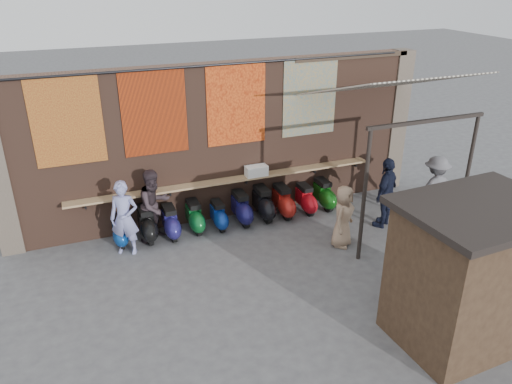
# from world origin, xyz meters

# --- Properties ---
(ground) EXTENTS (70.00, 70.00, 0.00)m
(ground) POSITION_xyz_m (0.00, 0.00, 0.00)
(ground) COLOR #474749
(ground) RESTS_ON ground
(brick_wall) EXTENTS (10.00, 0.40, 4.00)m
(brick_wall) POSITION_xyz_m (0.00, 2.70, 2.00)
(brick_wall) COLOR brown
(brick_wall) RESTS_ON ground
(pier_right) EXTENTS (0.50, 0.50, 4.00)m
(pier_right) POSITION_xyz_m (5.20, 2.70, 2.00)
(pier_right) COLOR #4C4238
(pier_right) RESTS_ON ground
(eating_counter) EXTENTS (8.00, 0.32, 0.05)m
(eating_counter) POSITION_xyz_m (0.00, 2.33, 1.10)
(eating_counter) COLOR #9E7A51
(eating_counter) RESTS_ON brick_wall
(shelf_box) EXTENTS (0.57, 0.28, 0.27)m
(shelf_box) POSITION_xyz_m (0.75, 2.30, 1.26)
(shelf_box) COLOR white
(shelf_box) RESTS_ON eating_counter
(tapestry_redgold) EXTENTS (1.50, 0.02, 2.00)m
(tapestry_redgold) POSITION_xyz_m (-3.60, 2.48, 3.00)
(tapestry_redgold) COLOR maroon
(tapestry_redgold) RESTS_ON brick_wall
(tapestry_sun) EXTENTS (1.50, 0.02, 2.00)m
(tapestry_sun) POSITION_xyz_m (-1.70, 2.48, 3.00)
(tapestry_sun) COLOR #DB3E0C
(tapestry_sun) RESTS_ON brick_wall
(tapestry_orange) EXTENTS (1.50, 0.02, 2.00)m
(tapestry_orange) POSITION_xyz_m (0.30, 2.48, 3.00)
(tapestry_orange) COLOR #D8551B
(tapestry_orange) RESTS_ON brick_wall
(tapestry_multi) EXTENTS (1.50, 0.02, 2.00)m
(tapestry_multi) POSITION_xyz_m (2.30, 2.48, 3.00)
(tapestry_multi) COLOR #26648D
(tapestry_multi) RESTS_ON brick_wall
(hang_rail) EXTENTS (9.50, 0.06, 0.06)m
(hang_rail) POSITION_xyz_m (0.00, 2.47, 3.98)
(hang_rail) COLOR black
(hang_rail) RESTS_ON brick_wall
(scooter_stool_0) EXTENTS (0.33, 0.74, 0.70)m
(scooter_stool_0) POSITION_xyz_m (-2.84, 2.04, 0.35)
(scooter_stool_0) COLOR navy
(scooter_stool_0) RESTS_ON ground
(scooter_stool_1) EXTENTS (0.39, 0.87, 0.83)m
(scooter_stool_1) POSITION_xyz_m (-2.18, 2.03, 0.42)
(scooter_stool_1) COLOR black
(scooter_stool_1) RESTS_ON ground
(scooter_stool_2) EXTENTS (0.37, 0.81, 0.77)m
(scooter_stool_2) POSITION_xyz_m (-1.63, 1.95, 0.39)
(scooter_stool_2) COLOR navy
(scooter_stool_2) RESTS_ON ground
(scooter_stool_3) EXTENTS (0.37, 0.81, 0.77)m
(scooter_stool_3) POSITION_xyz_m (-1.00, 2.03, 0.39)
(scooter_stool_3) COLOR #0C5422
(scooter_stool_3) RESTS_ON ground
(scooter_stool_4) EXTENTS (0.33, 0.73, 0.70)m
(scooter_stool_4) POSITION_xyz_m (-0.41, 1.96, 0.35)
(scooter_stool_4) COLOR navy
(scooter_stool_4) RESTS_ON ground
(scooter_stool_5) EXTENTS (0.39, 0.86, 0.82)m
(scooter_stool_5) POSITION_xyz_m (0.22, 2.00, 0.41)
(scooter_stool_5) COLOR #16134A
(scooter_stool_5) RESTS_ON ground
(scooter_stool_6) EXTENTS (0.40, 0.89, 0.84)m
(scooter_stool_6) POSITION_xyz_m (0.84, 2.03, 0.42)
(scooter_stool_6) COLOR black
(scooter_stool_6) RESTS_ON ground
(scooter_stool_7) EXTENTS (0.39, 0.87, 0.82)m
(scooter_stool_7) POSITION_xyz_m (1.38, 1.97, 0.41)
(scooter_stool_7) COLOR maroon
(scooter_stool_7) RESTS_ON ground
(scooter_stool_8) EXTENTS (0.36, 0.80, 0.76)m
(scooter_stool_8) POSITION_xyz_m (2.03, 1.95, 0.38)
(scooter_stool_8) COLOR #AB0D17
(scooter_stool_8) RESTS_ON ground
(scooter_stool_9) EXTENTS (0.38, 0.84, 0.80)m
(scooter_stool_9) POSITION_xyz_m (2.61, 2.01, 0.40)
(scooter_stool_9) COLOR #105011
(scooter_stool_9) RESTS_ON ground
(diner_left) EXTENTS (0.76, 0.65, 1.77)m
(diner_left) POSITION_xyz_m (-2.73, 1.61, 0.89)
(diner_left) COLOR #8286BD
(diner_left) RESTS_ON ground
(diner_right) EXTENTS (1.09, 1.02, 1.79)m
(diner_right) POSITION_xyz_m (-1.97, 2.00, 0.90)
(diner_right) COLOR #2F252A
(diner_right) RESTS_ON ground
(shopper_navy) EXTENTS (1.14, 0.96, 1.83)m
(shopper_navy) POSITION_xyz_m (3.55, 0.56, 0.91)
(shopper_navy) COLOR black
(shopper_navy) RESTS_ON ground
(shopper_grey) EXTENTS (1.17, 0.73, 1.75)m
(shopper_grey) POSITION_xyz_m (4.90, 0.37, 0.87)
(shopper_grey) COLOR #5D5B60
(shopper_grey) RESTS_ON ground
(shopper_tan) EXTENTS (0.88, 0.84, 1.52)m
(shopper_tan) POSITION_xyz_m (2.05, 0.08, 0.76)
(shopper_tan) COLOR #9F7F65
(shopper_tan) RESTS_ON ground
(market_stall) EXTENTS (2.38, 1.84, 2.49)m
(market_stall) POSITION_xyz_m (2.37, -3.48, 1.25)
(market_stall) COLOR black
(market_stall) RESTS_ON ground
(stall_roof) EXTENTS (2.67, 2.11, 0.12)m
(stall_roof) POSITION_xyz_m (2.37, -3.48, 2.55)
(stall_roof) COLOR black
(stall_roof) RESTS_ON market_stall
(stall_sign) EXTENTS (1.20, 0.10, 0.50)m
(stall_sign) POSITION_xyz_m (2.33, -2.59, 1.81)
(stall_sign) COLOR gold
(stall_sign) RESTS_ON market_stall
(stall_shelf) EXTENTS (1.91, 0.19, 0.06)m
(stall_shelf) POSITION_xyz_m (2.33, -2.59, 0.91)
(stall_shelf) COLOR #473321
(stall_shelf) RESTS_ON market_stall
(awning_canvas) EXTENTS (3.20, 3.28, 0.97)m
(awning_canvas) POSITION_xyz_m (3.50, 0.90, 3.55)
(awning_canvas) COLOR beige
(awning_canvas) RESTS_ON brick_wall
(awning_ledger) EXTENTS (3.30, 0.08, 0.12)m
(awning_ledger) POSITION_xyz_m (3.50, 2.49, 3.95)
(awning_ledger) COLOR #33261C
(awning_ledger) RESTS_ON brick_wall
(awning_header) EXTENTS (3.00, 0.08, 0.08)m
(awning_header) POSITION_xyz_m (3.50, -0.60, 3.08)
(awning_header) COLOR black
(awning_header) RESTS_ON awning_post_left
(awning_post_left) EXTENTS (0.09, 0.09, 3.10)m
(awning_post_left) POSITION_xyz_m (2.10, -0.60, 1.55)
(awning_post_left) COLOR black
(awning_post_left) RESTS_ON ground
(awning_post_right) EXTENTS (0.09, 0.09, 3.10)m
(awning_post_right) POSITION_xyz_m (4.90, -0.60, 1.55)
(awning_post_right) COLOR black
(awning_post_right) RESTS_ON ground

